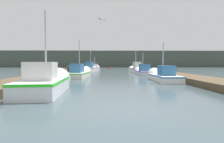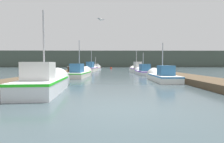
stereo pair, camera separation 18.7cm
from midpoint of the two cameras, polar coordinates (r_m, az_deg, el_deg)
name	(u,v)px [view 2 (the right image)]	position (r m, az deg, el deg)	size (l,w,h in m)	color
ground_plane	(122,109)	(5.52, 4.26, -12.20)	(200.00, 200.00, 0.00)	#38474C
dock_left	(64,73)	(22.06, -15.20, -0.56)	(2.57, 40.00, 0.40)	#4C3D2B
dock_right	(162,73)	(22.31, 16.34, -0.53)	(2.57, 40.00, 0.40)	#4C3D2B
distant_shore_ridge	(111,59)	(69.83, -0.19, 3.96)	(120.00, 16.00, 5.91)	#424C42
fishing_boat_0	(47,82)	(9.48, -20.05, -3.30)	(2.04, 5.22, 4.42)	silver
fishing_boat_1	(161,76)	(14.90, 16.14, -1.45)	(1.60, 5.19, 3.54)	silver
fishing_boat_2	(80,73)	(18.93, -9.98, -0.43)	(2.04, 6.03, 4.35)	silver
fishing_boat_3	(143,71)	(22.66, 10.23, 0.11)	(1.59, 5.22, 3.17)	silver
fishing_boat_4	(136,69)	(27.80, 8.08, 0.84)	(1.73, 5.32, 3.73)	silver
fishing_boat_5	(92,68)	(32.09, -6.47, 1.09)	(2.19, 6.39, 4.19)	silver
fishing_boat_6	(96,68)	(36.83, -5.19, 1.14)	(2.11, 5.04, 3.34)	silver
mooring_piling_0	(69,71)	(19.50, -13.65, 0.07)	(0.33, 0.33, 1.08)	#473523
mooring_piling_1	(72,71)	(20.05, -12.69, 0.27)	(0.33, 0.33, 1.16)	#473523
channel_buoy	(111,68)	(44.30, -0.18, 1.07)	(0.53, 0.53, 1.03)	red
seagull_lead	(101,19)	(12.20, -3.18, 16.60)	(0.50, 0.43, 0.12)	white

